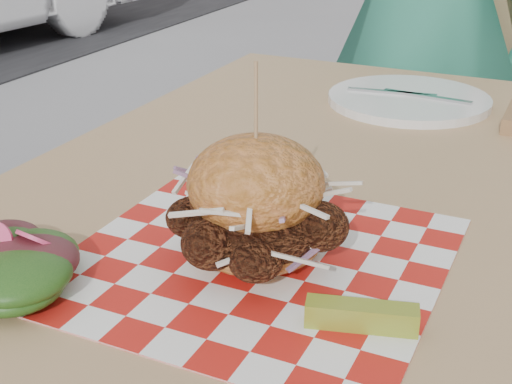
{
  "coord_description": "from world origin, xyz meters",
  "views": [
    {
      "loc": [
        0.5,
        -0.96,
        1.1
      ],
      "look_at": [
        0.23,
        -0.39,
        0.82
      ],
      "focal_mm": 50.0,
      "sensor_mm": 36.0,
      "label": 1
    }
  ],
  "objects_px": {
    "sandwich": "(256,208)",
    "patio_table": "(331,241)",
    "diner": "(425,4)",
    "patio_chair": "(471,116)"
  },
  "relations": [
    {
      "from": "diner",
      "to": "sandwich",
      "type": "bearing_deg",
      "value": 104.33
    },
    {
      "from": "sandwich",
      "to": "diner",
      "type": "bearing_deg",
      "value": 95.3
    },
    {
      "from": "sandwich",
      "to": "patio_table",
      "type": "bearing_deg",
      "value": 87.91
    },
    {
      "from": "diner",
      "to": "patio_table",
      "type": "bearing_deg",
      "value": 105.86
    },
    {
      "from": "diner",
      "to": "patio_chair",
      "type": "xyz_separation_m",
      "value": [
        0.15,
        -0.02,
        -0.26
      ]
    },
    {
      "from": "patio_table",
      "to": "sandwich",
      "type": "bearing_deg",
      "value": -92.09
    },
    {
      "from": "patio_chair",
      "to": "diner",
      "type": "bearing_deg",
      "value": -174.6
    },
    {
      "from": "patio_chair",
      "to": "patio_table",
      "type": "bearing_deg",
      "value": -77.22
    },
    {
      "from": "patio_table",
      "to": "patio_chair",
      "type": "distance_m",
      "value": 1.0
    },
    {
      "from": "patio_table",
      "to": "patio_chair",
      "type": "xyz_separation_m",
      "value": [
        0.02,
        0.99,
        -0.12
      ]
    }
  ]
}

